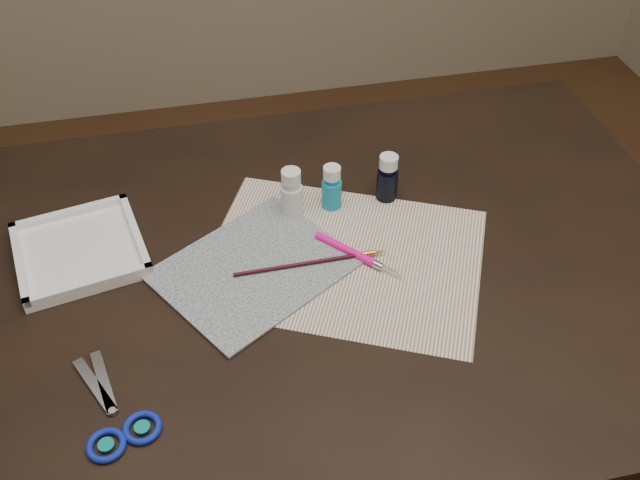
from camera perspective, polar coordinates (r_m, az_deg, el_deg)
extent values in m
cube|color=black|center=(1.45, 0.00, -12.42)|extent=(1.30, 0.90, 0.75)
cube|color=white|center=(1.17, 1.92, -1.44)|extent=(0.54, 0.49, 0.00)
cube|color=black|center=(1.15, -5.31, -2.27)|extent=(0.36, 0.34, 0.00)
cylinder|color=white|center=(1.22, -2.29, 3.79)|extent=(0.05, 0.05, 0.09)
cylinder|color=#1492B8|center=(1.24, 0.94, 4.24)|extent=(0.04, 0.04, 0.09)
cylinder|color=black|center=(1.26, 5.42, 4.99)|extent=(0.05, 0.05, 0.09)
cube|color=white|center=(1.23, -18.68, -0.71)|extent=(0.23, 0.23, 0.02)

